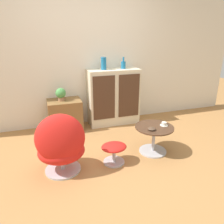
# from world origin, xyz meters

# --- Properties ---
(ground_plane) EXTENTS (12.00, 12.00, 0.00)m
(ground_plane) POSITION_xyz_m (0.00, 0.00, 0.00)
(ground_plane) COLOR #A87542
(wall_back) EXTENTS (6.40, 0.06, 2.60)m
(wall_back) POSITION_xyz_m (0.00, 1.66, 1.30)
(wall_back) COLOR silver
(wall_back) RESTS_ON ground_plane
(sideboard) EXTENTS (0.96, 0.40, 1.05)m
(sideboard) POSITION_xyz_m (0.52, 1.43, 0.53)
(sideboard) COLOR beige
(sideboard) RESTS_ON ground_plane
(tv_console) EXTENTS (0.58, 0.46, 0.55)m
(tv_console) POSITION_xyz_m (-0.41, 1.41, 0.28)
(tv_console) COLOR brown
(tv_console) RESTS_ON ground_plane
(egg_chair) EXTENTS (0.63, 0.58, 0.82)m
(egg_chair) POSITION_xyz_m (-0.62, 0.08, 0.39)
(egg_chair) COLOR #B7B7BC
(egg_chair) RESTS_ON ground_plane
(ottoman) EXTENTS (0.34, 0.29, 0.28)m
(ottoman) POSITION_xyz_m (0.07, 0.09, 0.20)
(ottoman) COLOR #B7B7BC
(ottoman) RESTS_ON ground_plane
(coffee_table) EXTENTS (0.56, 0.56, 0.41)m
(coffee_table) POSITION_xyz_m (0.72, 0.18, 0.25)
(coffee_table) COLOR #B7B7BC
(coffee_table) RESTS_ON ground_plane
(vase_leftmost) EXTENTS (0.10, 0.10, 0.22)m
(vase_leftmost) POSITION_xyz_m (0.34, 1.44, 1.16)
(vase_leftmost) COLOR #196699
(vase_leftmost) RESTS_ON sideboard
(vase_inner_left) EXTENTS (0.09, 0.09, 0.21)m
(vase_inner_left) POSITION_xyz_m (0.71, 1.44, 1.12)
(vase_inner_left) COLOR #196699
(vase_inner_left) RESTS_ON sideboard
(potted_plant) EXTENTS (0.18, 0.18, 0.22)m
(potted_plant) POSITION_xyz_m (-0.46, 1.41, 0.68)
(potted_plant) COLOR #996B4C
(potted_plant) RESTS_ON tv_console
(teacup) EXTENTS (0.12, 0.12, 0.05)m
(teacup) POSITION_xyz_m (0.87, 0.18, 0.43)
(teacup) COLOR silver
(teacup) RESTS_ON coffee_table
(bowl) EXTENTS (0.11, 0.11, 0.04)m
(bowl) POSITION_xyz_m (0.63, 0.10, 0.42)
(bowl) COLOR #4C3828
(bowl) RESTS_ON coffee_table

